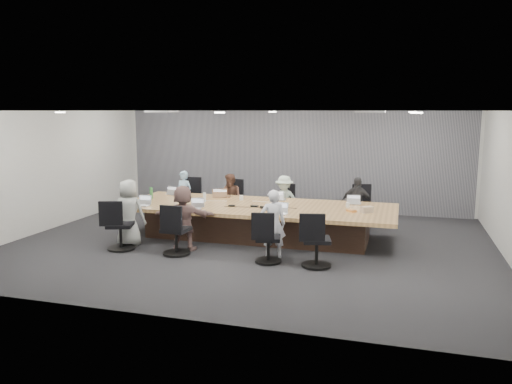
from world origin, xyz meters
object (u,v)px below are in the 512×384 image
(laptop_3, at_px, (354,203))
(laptop_6, at_px, (280,214))
(person_5, at_px, (183,218))
(stapler, at_px, (263,208))
(chair_0, at_px, (190,200))
(laptop_4, at_px, (142,206))
(person_4, at_px, (129,213))
(chair_5, at_px, (176,234))
(canvas_bag, at_px, (367,210))
(bottle_green_right, at_px, (275,201))
(person_1, at_px, (231,198))
(chair_7, at_px, (317,244))
(mug_brown, at_px, (143,199))
(person_2, at_px, (284,201))
(bottle_clear, at_px, (205,197))
(person_3, at_px, (356,204))
(chair_2, at_px, (287,208))
(chair_6, at_px, (268,242))
(chair_3, at_px, (357,210))
(laptop_1, at_px, (224,196))
(chair_4, at_px, (120,229))
(laptop_0, at_px, (175,194))
(conference_table, at_px, (257,220))
(person_6, at_px, (273,224))
(snack_packet, at_px, (351,211))
(laptop_5, at_px, (194,209))
(person_0, at_px, (184,195))
(chair_1, at_px, (236,203))
(laptop_2, at_px, (279,199))

(laptop_3, xyz_separation_m, laptop_6, (-1.33, -1.60, 0.00))
(person_5, bearing_deg, stapler, -155.68)
(chair_0, bearing_deg, laptop_4, 85.27)
(chair_0, height_order, person_4, person_4)
(chair_5, relative_size, canvas_bag, 3.56)
(bottle_green_right, bearing_deg, person_1, 135.52)
(chair_7, bearing_deg, mug_brown, 148.38)
(person_2, xyz_separation_m, bottle_clear, (-1.57, -1.30, 0.23))
(person_3, distance_m, bottle_clear, 3.56)
(person_1, bearing_deg, chair_2, 28.85)
(mug_brown, bearing_deg, chair_6, -22.48)
(chair_3, xyz_separation_m, canvas_bag, (0.34, -1.85, 0.38))
(chair_6, bearing_deg, laptop_1, 113.61)
(chair_4, distance_m, canvas_bag, 5.03)
(chair_2, relative_size, laptop_0, 2.05)
(chair_4, xyz_separation_m, bottle_green_right, (2.83, 1.56, 0.45))
(person_3, bearing_deg, conference_table, -148.88)
(person_6, bearing_deg, chair_2, -96.55)
(person_4, bearing_deg, laptop_1, -127.18)
(person_5, bearing_deg, laptop_6, -174.64)
(bottle_green_right, relative_size, snack_packet, 1.43)
(chair_6, xyz_separation_m, bottle_clear, (-1.98, 1.75, 0.46))
(chair_0, relative_size, laptop_6, 3.00)
(chair_3, relative_size, person_2, 0.69)
(laptop_4, height_order, laptop_5, same)
(person_0, distance_m, mug_brown, 1.69)
(chair_6, distance_m, stapler, 1.47)
(chair_1, xyz_separation_m, chair_2, (1.38, 0.00, -0.06))
(bottle_clear, height_order, mug_brown, bottle_clear)
(person_1, bearing_deg, laptop_1, -75.40)
(chair_4, bearing_deg, chair_6, -18.87)
(conference_table, xyz_separation_m, laptop_5, (-1.16, -0.80, 0.35))
(chair_2, xyz_separation_m, bottle_clear, (-1.57, -1.65, 0.48))
(laptop_2, bearing_deg, laptop_6, 98.37)
(chair_2, bearing_deg, chair_3, -169.82)
(laptop_3, bearing_deg, person_2, -20.35)
(chair_6, xyz_separation_m, laptop_2, (-0.41, 2.50, 0.36))
(chair_4, xyz_separation_m, chair_5, (1.23, 0.00, -0.01))
(chair_1, height_order, snack_packet, chair_1)
(chair_3, height_order, chair_5, chair_3)
(person_6, xyz_separation_m, bottle_green_right, (-0.28, 1.21, 0.21))
(chair_2, relative_size, laptop_2, 2.24)
(chair_7, height_order, person_6, person_6)
(person_0, xyz_separation_m, laptop_1, (1.30, -0.55, 0.12))
(laptop_6, xyz_separation_m, bottle_clear, (-1.98, 0.85, 0.10))
(chair_0, relative_size, chair_4, 1.00)
(chair_5, bearing_deg, bottle_green_right, 46.92)
(chair_3, distance_m, mug_brown, 5.12)
(laptop_4, relative_size, canvas_bag, 1.25)
(chair_3, xyz_separation_m, bottle_clear, (-3.31, -1.65, 0.42))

